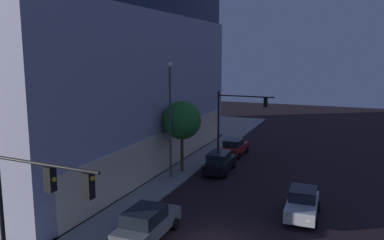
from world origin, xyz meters
name	(u,v)px	position (x,y,z in m)	size (l,w,h in m)	color
modern_building	(34,71)	(11.19, 21.77, 8.15)	(30.55, 28.04, 16.47)	#4C4C51
traffic_light_near_corner	(35,199)	(-7.44, 4.42, 4.57)	(0.53, 4.93, 6.21)	black
traffic_light_far_corner	(236,111)	(18.67, 4.08, 4.26)	(0.38, 5.57, 5.99)	black
street_lamp_sidewalk	(170,107)	(9.27, 6.74, 5.71)	(0.44, 0.44, 9.01)	#454545
sidewalk_tree	(182,120)	(11.09, 6.54, 4.41)	(3.16, 3.16, 5.86)	#4B371E
car_grey	(147,223)	(-0.53, 3.58, 0.88)	(4.81, 2.13, 1.76)	slate
car_silver	(302,203)	(5.50, -3.77, 0.85)	(4.19, 2.05, 1.71)	#B7BABF
car_black	(220,162)	(12.41, 3.69, 0.87)	(4.86, 2.12, 1.76)	black
car_red	(234,147)	(18.28, 4.09, 0.80)	(4.36, 2.05, 1.61)	maroon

